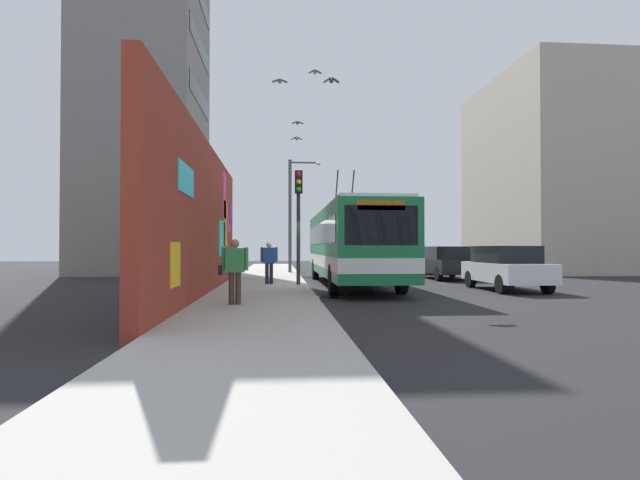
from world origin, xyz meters
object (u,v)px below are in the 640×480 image
Objects in this scene: parked_car_black at (445,262)px; parked_car_champagne at (413,259)px; traffic_light at (299,208)px; pedestrian_near_wall at (234,267)px; street_lamp at (294,207)px; city_bus at (350,243)px; parked_car_white at (506,267)px; pedestrian_midblock at (269,260)px.

parked_car_black and parked_car_champagne have the same top height.
traffic_light is (-11.23, 7.35, 2.16)m from parked_car_champagne.
street_lamp is at bearing -6.82° from pedestrian_near_wall.
pedestrian_near_wall is 16.24m from street_lamp.
city_bus is 5.98m from parked_car_white.
street_lamp is at bearing 33.75° from parked_car_white.
parked_car_champagne is 1.06× the size of traffic_light.
pedestrian_midblock reaches higher than parked_car_white.
parked_car_white is at bearing 180.00° from parked_car_black.
parked_car_champagne is 0.71× the size of street_lamp.
street_lamp reaches higher than parked_car_champagne.
pedestrian_near_wall is at bearing 141.60° from parked_car_black.
pedestrian_near_wall is at bearing 118.98° from parked_car_white.
traffic_light reaches higher than parked_car_black.
parked_car_white is at bearing -99.52° from traffic_light.
parked_car_white is 0.96× the size of traffic_light.
street_lamp is at bearing -0.67° from traffic_light.
pedestrian_midblock is at bearing 108.23° from city_bus.
city_bus is 7.93× the size of pedestrian_near_wall.
street_lamp is at bearing 102.70° from parked_car_champagne.
traffic_light is 9.63m from street_lamp.
traffic_light is (-0.52, -1.09, 1.92)m from pedestrian_midblock.
parked_car_champagne is at bearing -0.00° from parked_car_white.
city_bus is at bearing 125.09° from parked_car_black.
traffic_light is (1.23, 7.35, 2.17)m from parked_car_white.
parked_car_black is at bearing -0.00° from parked_car_white.
parked_car_white is 2.59× the size of pedestrian_near_wall.
parked_car_white is (-2.82, -5.20, -0.89)m from city_bus.
pedestrian_midblock is 0.37× the size of traffic_light.
city_bus is 2.94× the size of traffic_light.
city_bus is 2.96m from traffic_light.
city_bus is at bearing -165.74° from street_lamp.
city_bus reaches higher than parked_car_champagne.
parked_car_black is 1.09× the size of traffic_light.
pedestrian_midblock is 2.27m from traffic_light.
pedestrian_midblock is 9.56m from street_lamp.
parked_car_champagne is (12.46, -0.00, 0.00)m from parked_car_white.
parked_car_champagne is at bearing -33.20° from traffic_light.
parked_car_champagne is at bearing 0.00° from parked_car_black.
parked_car_champagne is 19.77m from pedestrian_near_wall.
traffic_light is at bearing -15.87° from pedestrian_near_wall.
city_bus is at bearing -53.64° from traffic_light.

